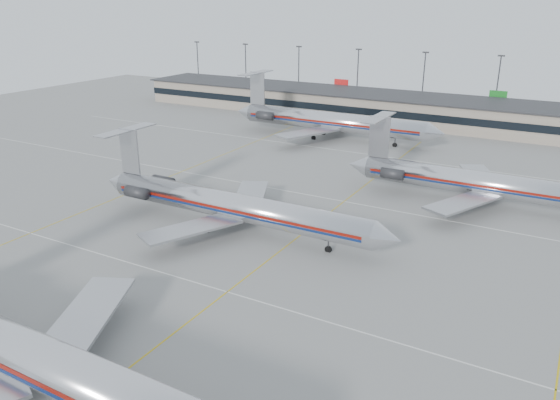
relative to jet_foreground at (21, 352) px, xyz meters
The scene contains 8 objects.
ground 11.21m from the jet_foreground, 64.12° to the left, with size 260.00×260.00×0.00m, color gray.
apron_markings 20.42m from the jet_foreground, 76.65° to the left, with size 160.00×0.15×0.02m, color silver.
terminal 107.65m from the jet_foreground, 87.53° to the left, with size 162.00×17.00×6.25m.
light_mast_row 121.77m from the jet_foreground, 87.81° to the left, with size 163.60×0.40×15.28m.
jet_foreground is the anchor object (origin of this frame).
jet_second_row 33.31m from the jet_foreground, 97.31° to the left, with size 43.36×25.53×11.35m.
jet_third_row 61.70m from the jet_foreground, 69.20° to the left, with size 41.51×25.54×11.35m.
jet_back_row 84.60m from the jet_foreground, 99.20° to the left, with size 47.02×28.92×12.86m.
Camera 1 is at (28.28, -29.52, 27.73)m, focal length 35.00 mm.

